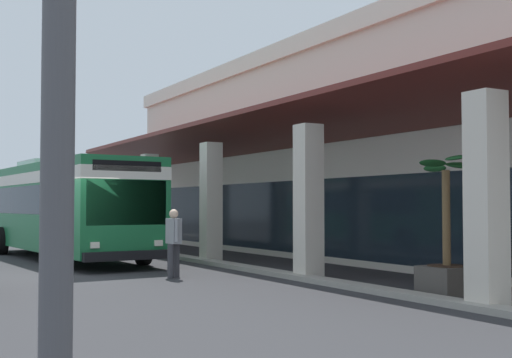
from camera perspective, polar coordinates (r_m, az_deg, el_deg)
name	(u,v)px	position (r m, az deg, el deg)	size (l,w,h in m)	color
ground	(320,261)	(21.59, 5.46, -6.95)	(120.00, 120.00, 0.00)	#2D2D30
curb_strip	(202,260)	(21.12, -4.63, -6.90)	(32.88, 0.50, 0.12)	#9E998E
plaza_building	(430,155)	(26.64, 14.55, 1.99)	(27.70, 16.27, 7.42)	beige
transit_bus	(63,203)	(23.39, -16.01, -1.97)	(11.35, 3.28, 3.34)	#196638
pedestrian	(174,239)	(16.70, -7.00, -5.08)	(0.68, 0.38, 1.68)	#38383D
potted_palm	(447,263)	(14.02, 15.87, -6.90)	(1.65, 1.80, 2.77)	#4C4742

